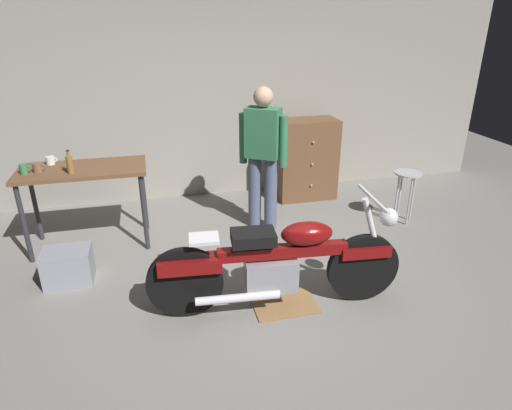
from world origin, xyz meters
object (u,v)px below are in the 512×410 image
at_px(mug_white_ceramic, 50,160).
at_px(bottle, 70,164).
at_px(wooden_dresser, 306,159).
at_px(person_standing, 263,153).
at_px(storage_bin, 68,266).
at_px(mug_brown_stoneware, 38,168).
at_px(motorcycle, 279,262).
at_px(shop_stool, 407,184).
at_px(mug_green_speckled, 24,169).

relative_size(mug_white_ceramic, bottle, 0.50).
bearing_deg(bottle, wooden_dresser, 17.90).
height_order(person_standing, storage_bin, person_standing).
xyz_separation_m(mug_brown_stoneware, mug_white_ceramic, (0.08, 0.24, -0.01)).
distance_m(person_standing, storage_bin, 2.35).
xyz_separation_m(motorcycle, mug_brown_stoneware, (-2.09, 1.57, 0.50)).
distance_m(shop_stool, mug_green_speckled, 4.25).
height_order(motorcycle, shop_stool, motorcycle).
height_order(motorcycle, mug_brown_stoneware, mug_brown_stoneware).
height_order(wooden_dresser, mug_green_speckled, wooden_dresser).
relative_size(shop_stool, bottle, 2.66).
bearing_deg(person_standing, mug_green_speckled, 34.10).
distance_m(person_standing, mug_green_speckled, 2.49).
height_order(person_standing, wooden_dresser, person_standing).
relative_size(person_standing, mug_green_speckled, 15.43).
bearing_deg(wooden_dresser, bottle, -162.10).
relative_size(wooden_dresser, mug_green_speckled, 10.16).
relative_size(wooden_dresser, mug_white_ceramic, 9.15).
height_order(mug_green_speckled, mug_white_ceramic, mug_green_speckled).
bearing_deg(person_standing, motorcycle, 113.45).
bearing_deg(mug_green_speckled, storage_bin, -60.67).
distance_m(mug_white_ceramic, bottle, 0.44).
bearing_deg(storage_bin, person_standing, 18.97).
xyz_separation_m(person_standing, storage_bin, (-2.11, -0.72, -0.76)).
height_order(wooden_dresser, bottle, bottle).
height_order(mug_green_speckled, mug_brown_stoneware, mug_green_speckled).
distance_m(storage_bin, mug_brown_stoneware, 1.08).
xyz_separation_m(shop_stool, mug_white_ceramic, (-4.02, 0.49, 0.44)).
bearing_deg(shop_stool, storage_bin, -173.20).
bearing_deg(mug_green_speckled, wooden_dresser, 14.05).
xyz_separation_m(person_standing, shop_stool, (1.73, -0.27, -0.43)).
bearing_deg(shop_stool, bottle, 177.98).
bearing_deg(motorcycle, person_standing, 85.38).
relative_size(motorcycle, person_standing, 1.31).
bearing_deg(person_standing, storage_bin, 52.19).
xyz_separation_m(wooden_dresser, mug_white_ceramic, (-3.12, -0.56, 0.39)).
relative_size(wooden_dresser, bottle, 4.56).
distance_m(mug_brown_stoneware, bottle, 0.35).
bearing_deg(motorcycle, mug_green_speckled, 150.33).
bearing_deg(mug_white_ceramic, mug_brown_stoneware, -107.47).
height_order(mug_brown_stoneware, mug_white_ceramic, mug_brown_stoneware).
xyz_separation_m(shop_stool, wooden_dresser, (-0.90, 1.06, 0.05)).
xyz_separation_m(mug_white_ceramic, bottle, (0.25, -0.36, 0.05)).
height_order(shop_stool, storage_bin, shop_stool).
height_order(motorcycle, person_standing, person_standing).
xyz_separation_m(wooden_dresser, storage_bin, (-2.94, -1.52, -0.38)).
distance_m(wooden_dresser, mug_brown_stoneware, 3.32).
bearing_deg(storage_bin, mug_green_speckled, 119.33).
distance_m(motorcycle, person_standing, 1.67).
bearing_deg(mug_white_ceramic, motorcycle, -41.91).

